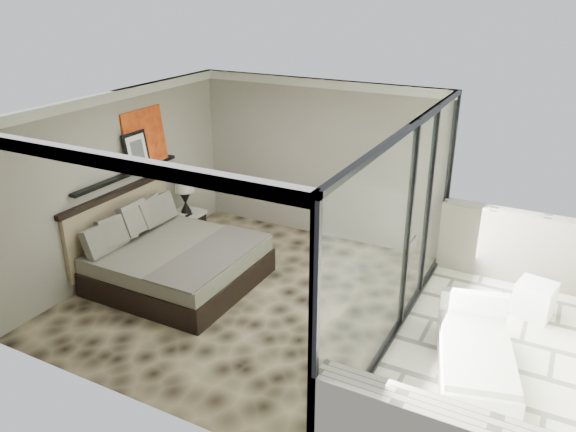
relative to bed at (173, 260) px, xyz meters
The scene contains 14 objects.
floor 1.26m from the bed, ahead, with size 5.00×5.00×0.00m, color black.
ceiling 2.71m from the bed, ahead, with size 4.50×5.00×0.02m, color silver.
back_wall 3.08m from the bed, 65.72° to the left, with size 4.50×0.02×2.80m, color gray.
left_wall 1.48m from the bed, behind, with size 0.02×5.00×2.80m, color gray.
glass_wall 3.60m from the bed, ahead, with size 0.08×5.00×2.80m, color white.
terrace_slab 4.97m from the bed, ahead, with size 3.00×5.00×0.12m, color beige.
picture_ledge 1.53m from the bed, 165.33° to the left, with size 0.12×2.20×0.05m, color black.
bed is the anchor object (origin of this frame).
nightstand 1.53m from the bed, 118.92° to the left, with size 0.52×0.52×0.52m, color black.
table_lamp 1.64m from the bed, 119.35° to the left, with size 0.34×0.34×0.61m.
abstract_canvas 2.04m from the bed, 143.19° to the left, with size 0.04×0.90×0.90m, color #B5340F.
framed_print 1.80m from the bed, 153.45° to the left, with size 0.03×0.50×0.60m, color black.
ottoman 5.23m from the bed, 17.34° to the left, with size 0.48×0.48×0.48m, color white.
lounger 4.51m from the bed, ahead, with size 1.23×1.82×0.65m.
Camera 1 is at (3.90, -6.08, 4.26)m, focal length 35.00 mm.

